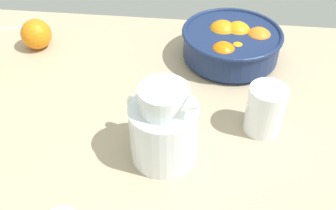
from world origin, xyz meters
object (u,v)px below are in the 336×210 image
(fruit_bowl, at_px, (231,44))
(loose_orange_1, at_px, (36,34))
(juice_glass, at_px, (265,112))
(spoon, at_px, (25,26))
(juice_pitcher, at_px, (164,131))

(fruit_bowl, height_order, loose_orange_1, fruit_bowl)
(juice_glass, height_order, spoon, juice_glass)
(fruit_bowl, distance_m, loose_orange_1, 0.57)
(loose_orange_1, height_order, spoon, loose_orange_1)
(fruit_bowl, bearing_deg, loose_orange_1, -179.84)
(spoon, bearing_deg, loose_orange_1, -50.66)
(juice_pitcher, xyz_separation_m, spoon, (-0.51, 0.49, -0.06))
(fruit_bowl, xyz_separation_m, spoon, (-0.65, 0.11, -0.05))
(juice_glass, xyz_separation_m, spoon, (-0.72, 0.38, -0.05))
(spoon, bearing_deg, juice_pitcher, -43.53)
(juice_pitcher, bearing_deg, juice_glass, 25.78)
(fruit_bowl, xyz_separation_m, loose_orange_1, (-0.57, -0.00, -0.01))
(juice_glass, relative_size, spoon, 0.71)
(loose_orange_1, distance_m, spoon, 0.15)
(fruit_bowl, xyz_separation_m, juice_pitcher, (-0.14, -0.38, 0.02))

